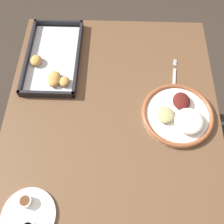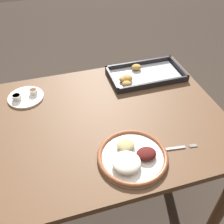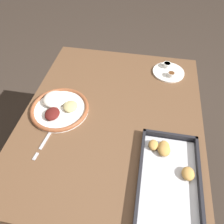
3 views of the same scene
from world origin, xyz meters
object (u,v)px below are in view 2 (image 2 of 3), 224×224
dinner_plate (132,157)px  fork (171,149)px  baking_tray (142,75)px  saucer_plate (25,97)px

dinner_plate → fork: bearing=0.9°
fork → baking_tray: bearing=88.3°
fork → dinner_plate: bearing=-172.0°
fork → baking_tray: baking_tray is taller
fork → saucer_plate: bearing=144.1°
saucer_plate → baking_tray: size_ratio=0.43×
dinner_plate → fork: 0.17m
dinner_plate → saucer_plate: (-0.39, 0.52, -0.00)m
saucer_plate → baking_tray: (0.64, 0.01, 0.00)m
fork → saucer_plate: size_ratio=1.15×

